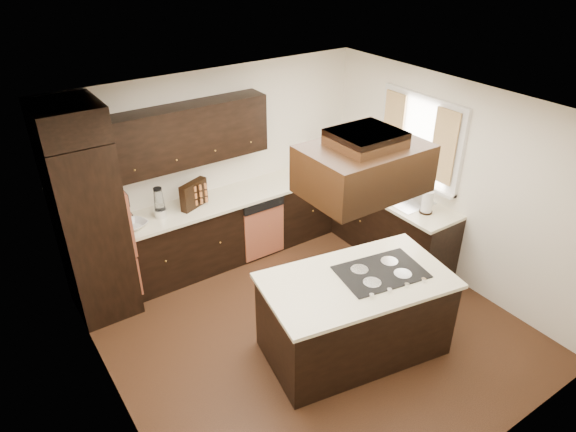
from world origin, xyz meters
The scene contains 30 objects.
floor centered at (0.00, 0.00, -0.01)m, with size 4.20×4.20×0.02m, color #4F2F1A.
ceiling centered at (0.00, 0.00, 2.51)m, with size 4.20×4.20×0.02m, color white.
wall_back centered at (0.00, 2.11, 1.25)m, with size 4.20×0.02×2.50m, color #EFE5CE.
wall_front centered at (0.00, -2.11, 1.25)m, with size 4.20×0.02×2.50m, color #EFE5CE.
wall_left centered at (-2.11, 0.00, 1.25)m, with size 0.02×4.20×2.50m, color #EFE5CE.
wall_right centered at (2.11, 0.00, 1.25)m, with size 0.02×4.20×2.50m, color #EFE5CE.
oven_column centered at (-1.78, 1.71, 1.06)m, with size 0.65×0.75×2.12m, color black.
wall_oven_face centered at (-1.43, 1.71, 1.12)m, with size 0.05×0.62×0.78m, color #B25C3E.
base_cabinets_back centered at (0.03, 1.80, 0.44)m, with size 2.93×0.60×0.88m, color black.
base_cabinets_right centered at (1.80, 0.90, 0.44)m, with size 0.60×2.40×0.88m, color black.
countertop_back centered at (0.03, 1.79, 0.90)m, with size 2.93×0.63×0.04m, color #EFE8C3.
countertop_right centered at (1.79, 0.90, 0.90)m, with size 0.63×2.40×0.04m, color #EFE8C3.
upper_cabinets centered at (-0.43, 1.93, 1.81)m, with size 2.00×0.34×0.72m, color black.
dishwasher_front centered at (0.33, 1.50, 0.40)m, with size 0.60×0.05×0.72m, color #B25C3E.
window_frame centered at (2.07, 0.55, 1.65)m, with size 0.06×1.32×1.12m, color white.
window_pane centered at (2.10, 0.55, 1.65)m, with size 0.00×1.20×1.00m, color white.
curtain_left centered at (2.01, 0.13, 1.70)m, with size 0.02×0.34×0.90m, color beige.
curtain_right centered at (2.01, 0.97, 1.70)m, with size 0.02×0.34×0.90m, color beige.
sink_rim centered at (1.80, 0.55, 0.92)m, with size 0.52×0.84×0.01m, color silver.
island centered at (0.18, -0.50, 0.44)m, with size 1.82×0.99×0.88m, color black.
island_top centered at (0.18, -0.50, 0.90)m, with size 1.88×1.06×0.04m, color #EFE8C3.
cooktop centered at (0.45, -0.55, 0.93)m, with size 0.86×0.57×0.01m, color black.
range_hood centered at (0.10, -0.55, 2.16)m, with size 1.05×0.72×0.42m, color black.
hood_duct centered at (0.10, -0.55, 2.44)m, with size 0.55×0.50×0.13m, color black.
blender_base centered at (-0.94, 1.79, 0.97)m, with size 0.15×0.15×0.10m, color silver.
blender_pitcher centered at (-0.94, 1.79, 1.15)m, with size 0.13×0.13×0.26m, color silver.
spice_rack centered at (-0.50, 1.79, 1.09)m, with size 0.40×0.10×0.33m, color black.
mixing_bowl centered at (-1.29, 1.72, 0.95)m, with size 0.28×0.28×0.07m, color white.
soap_bottle centered at (1.72, 1.07, 1.03)m, with size 0.09×0.10×0.21m, color white.
paper_towel centered at (1.77, 0.05, 1.07)m, with size 0.13×0.13×0.29m, color white.
Camera 1 is at (-2.71, -3.51, 3.98)m, focal length 32.00 mm.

